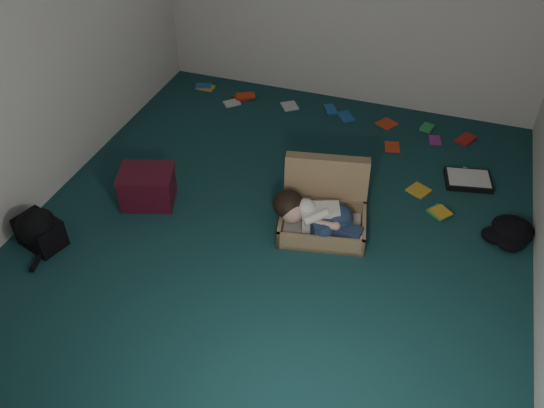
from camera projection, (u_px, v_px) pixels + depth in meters
The scene contains 10 objects.
floor at pixel (278, 225), 4.76m from camera, with size 4.50×4.50×0.00m, color #153C3E.
wall_front at pixel (100, 339), 2.30m from camera, with size 4.50×4.50×0.00m, color silver.
wall_left at pixel (33, 44), 4.43m from camera, with size 4.50×4.50×0.00m, color silver.
suitcase at pixel (324, 207), 4.71m from camera, with size 0.81×0.80×0.51m.
person at pixel (317, 216), 4.56m from camera, with size 0.77×0.38×0.31m.
maroon_bin at pixel (148, 187), 4.90m from camera, with size 0.54×0.48×0.31m.
backpack at pixel (40, 231), 4.51m from camera, with size 0.44×0.35×0.26m, color black, non-canonical shape.
clothing_pile at pixel (496, 227), 4.64m from camera, with size 0.44×0.36×0.14m, color black, non-canonical shape.
paper_tray at pixel (468, 180), 5.20m from camera, with size 0.46×0.38×0.06m.
book_scatter at pixel (357, 131), 5.86m from camera, with size 3.13×1.58×0.02m.
Camera 1 is at (1.11, -3.37, 3.18)m, focal length 38.00 mm.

